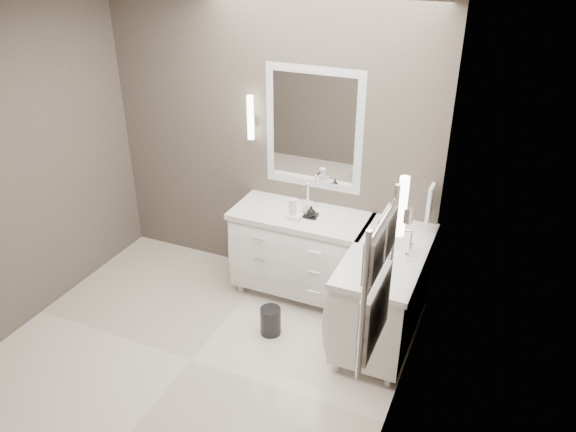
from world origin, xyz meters
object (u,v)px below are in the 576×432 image
at_px(vanity_right, 384,289).
at_px(waste_bin, 271,321).
at_px(towel_ladder, 376,289).
at_px(vanity_back, 301,249).

distance_m(vanity_right, waste_bin, 1.01).
xyz_separation_m(towel_ladder, waste_bin, (-1.11, 0.97, -1.27)).
xyz_separation_m(vanity_back, waste_bin, (-0.01, -0.66, -0.36)).
bearing_deg(vanity_back, waste_bin, -90.45).
bearing_deg(waste_bin, towel_ladder, -41.26).
bearing_deg(towel_ladder, vanity_right, 99.84).
xyz_separation_m(vanity_back, towel_ladder, (1.10, -1.63, 0.91)).
distance_m(vanity_right, towel_ladder, 1.60).
bearing_deg(vanity_back, towel_ladder, -55.90).
relative_size(vanity_back, towel_ladder, 1.38).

